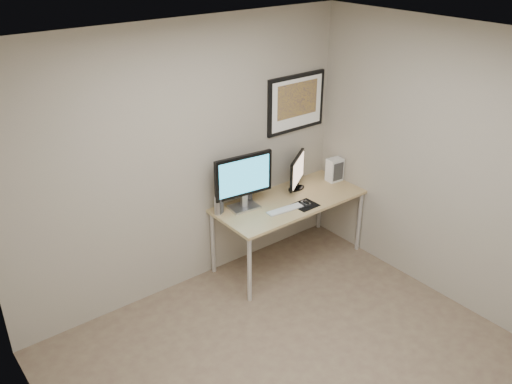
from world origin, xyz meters
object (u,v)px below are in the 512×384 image
at_px(desk, 289,206).
at_px(fan_unit, 335,170).
at_px(monitor_large, 244,180).
at_px(speaker_left, 218,205).
at_px(speaker_right, 248,193).
at_px(framed_art, 296,103).
at_px(monitor_tv, 297,172).
at_px(keyboard, 285,209).

bearing_deg(desk, fan_unit, 4.79).
relative_size(monitor_large, fan_unit, 2.42).
height_order(speaker_left, speaker_right, speaker_left).
bearing_deg(framed_art, monitor_tv, -123.64).
relative_size(monitor_tv, speaker_right, 2.49).
xyz_separation_m(monitor_large, speaker_right, (0.13, 0.11, -0.23)).
distance_m(desk, monitor_large, 0.63).
xyz_separation_m(speaker_left, keyboard, (0.57, -0.34, -0.09)).
bearing_deg(fan_unit, speaker_right, 174.36).
xyz_separation_m(monitor_tv, speaker_right, (-0.57, 0.11, -0.12)).
distance_m(speaker_right, keyboard, 0.44).
height_order(desk, monitor_tv, monitor_tv).
height_order(desk, fan_unit, fan_unit).
bearing_deg(framed_art, monitor_large, -167.45).
relative_size(desk, keyboard, 4.03).
relative_size(desk, monitor_tv, 3.81).
bearing_deg(monitor_tv, keyboard, -179.10).
bearing_deg(fan_unit, keyboard, -162.35).
bearing_deg(monitor_large, monitor_tv, 6.54).
bearing_deg(framed_art, speaker_left, -173.28).
distance_m(speaker_left, keyboard, 0.67).
relative_size(monitor_large, monitor_tv, 1.49).
height_order(monitor_large, monitor_tv, monitor_large).
bearing_deg(monitor_large, framed_art, 19.14).
bearing_deg(speaker_right, monitor_large, -141.78).
bearing_deg(desk, framed_art, 43.46).
height_order(monitor_tv, fan_unit, monitor_tv).
bearing_deg(speaker_right, fan_unit, -11.72).
distance_m(speaker_right, fan_unit, 1.07).
height_order(framed_art, speaker_left, framed_art).
bearing_deg(speaker_right, framed_art, 5.09).
distance_m(monitor_tv, speaker_left, 0.99).
xyz_separation_m(speaker_right, fan_unit, (1.05, -0.20, 0.04)).
bearing_deg(fan_unit, framed_art, 147.58).
height_order(monitor_tv, keyboard, monitor_tv).
distance_m(desk, fan_unit, 0.73).
relative_size(framed_art, speaker_right, 4.45).
xyz_separation_m(monitor_large, speaker_left, (-0.27, 0.05, -0.22)).
xyz_separation_m(desk, fan_unit, (0.71, 0.06, 0.19)).
bearing_deg(desk, speaker_left, 164.95).
xyz_separation_m(framed_art, speaker_right, (-0.69, -0.07, -0.81)).
bearing_deg(monitor_tv, desk, 178.66).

